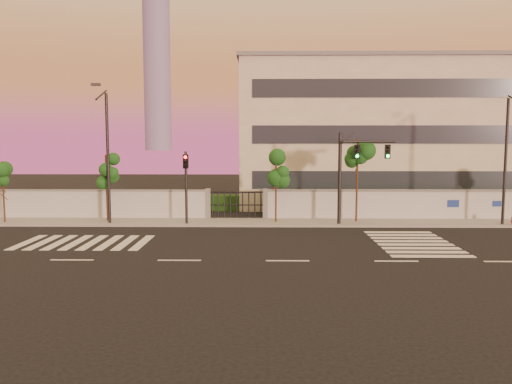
% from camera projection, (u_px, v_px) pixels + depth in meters
% --- Properties ---
extents(ground, '(120.00, 120.00, 0.00)m').
position_uv_depth(ground, '(287.00, 261.00, 22.96)').
color(ground, black).
rests_on(ground, ground).
extents(sidewalk, '(60.00, 3.00, 0.15)m').
position_uv_depth(sidewalk, '(280.00, 222.00, 33.40)').
color(sidewalk, gray).
rests_on(sidewalk, ground).
extents(perimeter_wall, '(60.00, 0.36, 2.20)m').
position_uv_depth(perimeter_wall, '(281.00, 205.00, 34.79)').
color(perimeter_wall, '#AEB1B5').
rests_on(perimeter_wall, ground).
extents(hedge_row, '(41.00, 4.25, 1.80)m').
position_uv_depth(hedge_row, '(294.00, 204.00, 37.52)').
color(hedge_row, '#163811').
rests_on(hedge_row, ground).
extents(institutional_building, '(24.40, 12.40, 12.25)m').
position_uv_depth(institutional_building, '(378.00, 134.00, 44.07)').
color(institutional_building, beige).
rests_on(institutional_building, ground).
extents(distant_skyscraper, '(16.00, 16.00, 118.00)m').
position_uv_depth(distant_skyscraper, '(157.00, 46.00, 296.19)').
color(distant_skyscraper, slate).
rests_on(distant_skyscraper, ground).
extents(road_markings, '(57.00, 7.62, 0.02)m').
position_uv_depth(road_markings, '(255.00, 244.00, 26.72)').
color(road_markings, silver).
rests_on(road_markings, ground).
extents(street_tree_b, '(1.43, 1.14, 4.17)m').
position_uv_depth(street_tree_b, '(3.00, 178.00, 32.83)').
color(street_tree_b, '#382314').
rests_on(street_tree_b, ground).
extents(street_tree_c, '(1.31, 1.04, 4.60)m').
position_uv_depth(street_tree_c, '(107.00, 173.00, 33.33)').
color(street_tree_c, '#382314').
rests_on(street_tree_c, ground).
extents(street_tree_d, '(1.56, 1.24, 4.87)m').
position_uv_depth(street_tree_d, '(276.00, 170.00, 32.92)').
color(street_tree_d, '#382314').
rests_on(street_tree_d, ground).
extents(street_tree_e, '(1.64, 1.30, 5.64)m').
position_uv_depth(street_tree_e, '(358.00, 162.00, 32.99)').
color(street_tree_e, '#382314').
rests_on(street_tree_e, ground).
extents(traffic_signal_main, '(3.76, 1.25, 6.05)m').
position_uv_depth(traffic_signal_main, '(352.00, 167.00, 32.04)').
color(traffic_signal_main, black).
rests_on(traffic_signal_main, ground).
extents(traffic_signal_secondary, '(0.38, 0.35, 4.84)m').
position_uv_depth(traffic_signal_secondary, '(186.00, 179.00, 32.20)').
color(traffic_signal_secondary, black).
rests_on(traffic_signal_secondary, ground).
extents(streetlight_west, '(0.54, 2.16, 8.97)m').
position_uv_depth(streetlight_west, '(107.00, 151.00, 32.13)').
color(streetlight_west, black).
rests_on(streetlight_west, ground).
extents(streetlight_east, '(0.51, 2.07, 8.59)m').
position_uv_depth(streetlight_east, '(507.00, 155.00, 31.63)').
color(streetlight_east, black).
rests_on(streetlight_east, ground).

